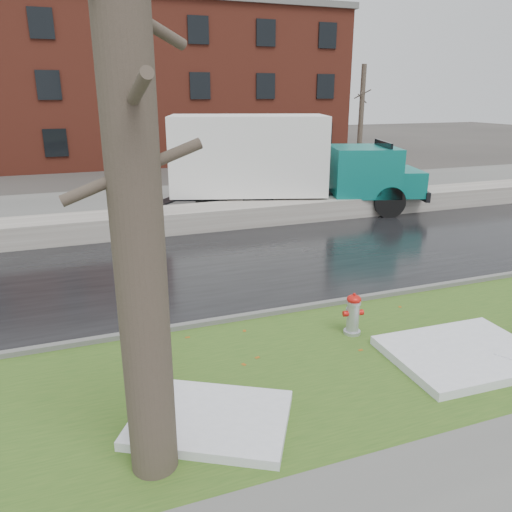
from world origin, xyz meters
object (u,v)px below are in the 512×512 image
object	(u,v)px
fire_hydrant	(353,312)
box_truck	(279,162)
worker	(135,188)
tree	(134,179)

from	to	relation	value
fire_hydrant	box_truck	bearing A→B (deg)	83.56
box_truck	worker	size ratio (longest dim) A/B	6.16
fire_hydrant	tree	world-z (taller)	tree
box_truck	worker	distance (m)	6.16
box_truck	fire_hydrant	bearing A→B (deg)	-87.57
box_truck	tree	bearing A→B (deg)	-101.49
fire_hydrant	box_truck	xyz separation A→B (m)	(2.83, 10.44, 1.51)
fire_hydrant	tree	xyz separation A→B (m)	(-4.27, -2.33, 3.21)
tree	box_truck	xyz separation A→B (m)	(7.11, 12.77, -1.71)
fire_hydrant	box_truck	distance (m)	10.92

